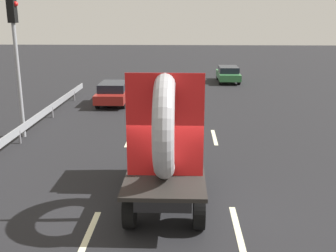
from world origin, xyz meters
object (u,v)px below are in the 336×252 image
Objects in this scene: flatbed_truck at (167,137)px; oncoming_car at (228,74)px; traffic_light at (16,50)px; distant_sedan at (114,92)px.

flatbed_truck reaches higher than oncoming_car.
traffic_light is 18.41m from oncoming_car.
flatbed_truck is at bearing -100.83° from oncoming_car.
distant_sedan is 11.12m from oncoming_car.
distant_sedan is 7.91m from traffic_light.
flatbed_truck is 20.95m from oncoming_car.
traffic_light reaches higher than distant_sedan.
distant_sedan is at bearing -132.71° from oncoming_car.
distant_sedan is 0.69× the size of traffic_light.
oncoming_car is at bearing 79.17° from flatbed_truck.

